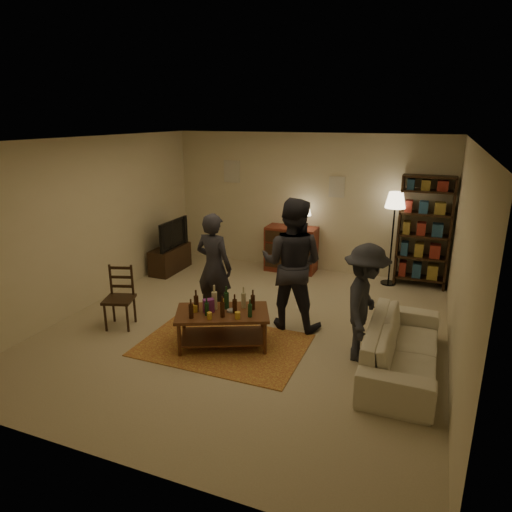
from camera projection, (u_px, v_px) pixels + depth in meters
The scene contains 13 objects.
floor at pixel (248, 327), 6.77m from camera, with size 6.00×6.00×0.00m, color #C6B793.
room_shell at pixel (275, 178), 9.11m from camera, with size 6.00×6.00×6.00m.
rug at pixel (223, 345), 6.23m from camera, with size 2.20×1.50×0.01m, color #963720.
coffee_table at pixel (222, 316), 6.10m from camera, with size 1.39×1.11×0.84m.
dining_chair at pixel (120, 294), 6.70m from camera, with size 0.51×0.51×0.93m.
tv_stand at pixel (170, 252), 9.11m from camera, with size 0.40×1.00×1.06m.
dresser at pixel (291, 248), 9.10m from camera, with size 1.00×0.50×1.36m.
bookshelf at pixel (424, 231), 8.14m from camera, with size 0.90×0.34×2.02m.
floor_lamp at pixel (395, 207), 8.08m from camera, with size 0.36×0.36×1.72m.
sofa at pixel (402, 347), 5.54m from camera, with size 2.08×0.81×0.61m, color beige.
person_left at pixel (214, 267), 6.86m from camera, with size 0.60×0.39×1.65m, color #24242B.
person_right at pixel (292, 264), 6.54m from camera, with size 0.94×0.73×1.93m, color #24232A.
person_by_sofa at pixel (365, 303), 5.68m from camera, with size 0.99×0.57×1.53m, color #282930.
Camera 1 is at (2.38, -5.68, 3.00)m, focal length 32.00 mm.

